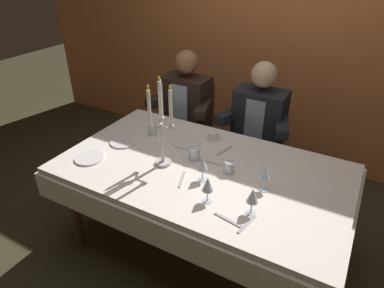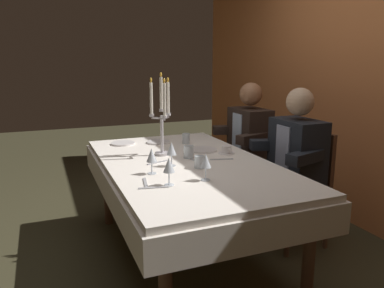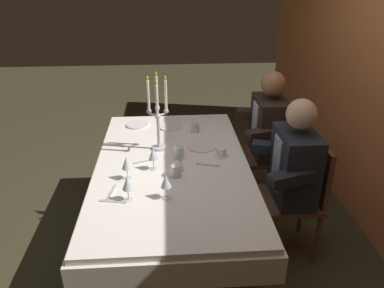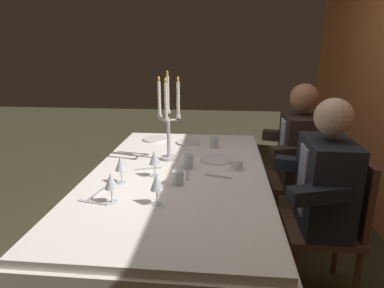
# 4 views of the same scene
# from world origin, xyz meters

# --- Properties ---
(ground_plane) EXTENTS (12.00, 12.00, 0.00)m
(ground_plane) POSITION_xyz_m (0.00, 0.00, 0.00)
(ground_plane) COLOR #383421
(dining_table) EXTENTS (1.94, 1.14, 0.74)m
(dining_table) POSITION_xyz_m (0.00, 0.00, 0.62)
(dining_table) COLOR white
(dining_table) RESTS_ON ground_plane
(candelabra) EXTENTS (0.15, 0.17, 0.61)m
(candelabra) POSITION_xyz_m (-0.25, -0.10, 1.02)
(candelabra) COLOR silver
(candelabra) RESTS_ON dining_table
(dinner_plate_0) EXTENTS (0.23, 0.23, 0.01)m
(dinner_plate_0) POSITION_xyz_m (-0.26, 0.24, 0.75)
(dinner_plate_0) COLOR white
(dinner_plate_0) RESTS_ON dining_table
(dinner_plate_1) EXTENTS (0.20, 0.20, 0.01)m
(dinner_plate_1) POSITION_xyz_m (-0.73, -0.29, 0.75)
(dinner_plate_1) COLOR white
(dinner_plate_1) RESTS_ON dining_table
(dinner_plate_2) EXTENTS (0.20, 0.20, 0.01)m
(dinner_plate_2) POSITION_xyz_m (-0.67, -0.00, 0.75)
(dinner_plate_2) COLOR white
(dinner_plate_2) RESTS_ON dining_table
(wine_glass_0) EXTENTS (0.07, 0.07, 0.16)m
(wine_glass_0) POSITION_xyz_m (0.45, -0.28, 0.86)
(wine_glass_0) COLOR silver
(wine_glass_0) RESTS_ON dining_table
(wine_glass_1) EXTENTS (0.07, 0.07, 0.16)m
(wine_glass_1) POSITION_xyz_m (0.19, -0.30, 0.86)
(wine_glass_1) COLOR silver
(wine_glass_1) RESTS_ON dining_table
(wine_glass_2) EXTENTS (0.07, 0.07, 0.16)m
(wine_glass_2) POSITION_xyz_m (0.07, -0.13, 0.85)
(wine_glass_2) COLOR silver
(wine_glass_2) RESTS_ON dining_table
(wine_glass_3) EXTENTS (0.07, 0.07, 0.16)m
(wine_glass_3) POSITION_xyz_m (0.44, -0.05, 0.86)
(wine_glass_3) COLOR silver
(wine_glass_3) RESTS_ON dining_table
(water_tumbler_0) EXTENTS (0.07, 0.07, 0.09)m
(water_tumbler_0) POSITION_xyz_m (-0.09, 0.05, 0.79)
(water_tumbler_0) COLOR silver
(water_tumbler_0) RESTS_ON dining_table
(water_tumbler_1) EXTENTS (0.06, 0.06, 0.09)m
(water_tumbler_1) POSITION_xyz_m (-0.55, 0.21, 0.78)
(water_tumbler_1) COLOR silver
(water_tumbler_1) RESTS_ON dining_table
(water_tumbler_2) EXTENTS (0.07, 0.07, 0.08)m
(water_tumbler_2) POSITION_xyz_m (0.18, 0.02, 0.78)
(water_tumbler_2) COLOR silver
(water_tumbler_2) RESTS_ON dining_table
(coffee_cup_0) EXTENTS (0.13, 0.12, 0.06)m
(coffee_cup_0) POSITION_xyz_m (-0.10, 0.37, 0.77)
(coffee_cup_0) COLOR white
(coffee_cup_0) RESTS_ON dining_table
(fork_0) EXTENTS (0.06, 0.17, 0.01)m
(fork_0) POSITION_xyz_m (0.05, 0.26, 0.74)
(fork_0) COLOR #B7B7BC
(fork_0) RESTS_ON dining_table
(fork_1) EXTENTS (0.05, 0.17, 0.01)m
(fork_1) POSITION_xyz_m (0.46, -0.37, 0.74)
(fork_1) COLOR #B7B7BC
(fork_1) RESTS_ON dining_table
(fork_2) EXTENTS (0.17, 0.05, 0.01)m
(fork_2) POSITION_xyz_m (0.36, -0.39, 0.74)
(fork_2) COLOR #B7B7BC
(fork_2) RESTS_ON dining_table
(fork_3) EXTENTS (0.17, 0.03, 0.01)m
(fork_3) POSITION_xyz_m (0.03, 0.07, 0.74)
(fork_3) COLOR #B7B7BC
(fork_3) RESTS_ON dining_table
(fork_4) EXTENTS (0.07, 0.17, 0.01)m
(fork_4) POSITION_xyz_m (-0.04, -0.20, 0.74)
(fork_4) COLOR #B7B7BC
(fork_4) RESTS_ON dining_table
(seated_diner_0) EXTENTS (0.63, 0.48, 1.24)m
(seated_diner_0) POSITION_xyz_m (-0.62, 0.89, 0.74)
(seated_diner_0) COLOR brown
(seated_diner_0) RESTS_ON ground_plane
(seated_diner_1) EXTENTS (0.63, 0.48, 1.24)m
(seated_diner_1) POSITION_xyz_m (0.09, 0.89, 0.74)
(seated_diner_1) COLOR brown
(seated_diner_1) RESTS_ON ground_plane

